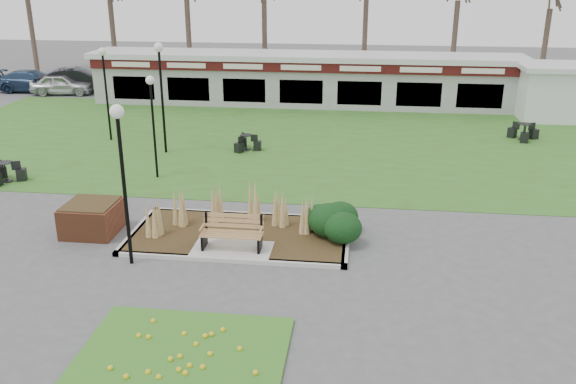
# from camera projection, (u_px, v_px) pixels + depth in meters

# --- Properties ---
(ground) EXTENTS (100.00, 100.00, 0.00)m
(ground) POSITION_uv_depth(u_px,v_px,m) (231.00, 255.00, 16.72)
(ground) COLOR #515154
(ground) RESTS_ON ground
(lawn) EXTENTS (34.00, 16.00, 0.02)m
(lawn) POSITION_uv_depth(u_px,v_px,m) (286.00, 140.00, 27.89)
(lawn) COLOR #345F1E
(lawn) RESTS_ON ground
(flower_bed) EXTENTS (4.20, 3.00, 0.16)m
(flower_bed) POSITION_uv_depth(u_px,v_px,m) (184.00, 351.00, 12.41)
(flower_bed) COLOR #297020
(flower_bed) RESTS_ON ground
(planting_bed) EXTENTS (6.75, 3.40, 1.27)m
(planting_bed) POSITION_uv_depth(u_px,v_px,m) (284.00, 226.00, 17.70)
(planting_bed) COLOR black
(planting_bed) RESTS_ON ground
(park_bench) EXTENTS (1.70, 0.66, 0.93)m
(park_bench) POSITION_uv_depth(u_px,v_px,m) (232.00, 232.00, 16.75)
(park_bench) COLOR #A46B4A
(park_bench) RESTS_ON ground
(brick_planter) EXTENTS (1.50, 1.50, 0.95)m
(brick_planter) POSITION_uv_depth(u_px,v_px,m) (92.00, 218.00, 18.00)
(brick_planter) COLOR brown
(brick_planter) RESTS_ON ground
(food_pavilion) EXTENTS (24.60, 3.40, 2.90)m
(food_pavilion) POSITION_uv_depth(u_px,v_px,m) (304.00, 79.00, 34.81)
(food_pavilion) COLOR #949496
(food_pavilion) RESTS_ON ground
(service_hut) EXTENTS (4.40, 3.40, 2.83)m
(service_hut) POSITION_uv_depth(u_px,v_px,m) (560.00, 91.00, 31.42)
(service_hut) COLOR silver
(service_hut) RESTS_ON ground
(lamp_post_near_right) EXTENTS (0.36, 0.36, 4.30)m
(lamp_post_near_right) POSITION_uv_depth(u_px,v_px,m) (121.00, 150.00, 15.19)
(lamp_post_near_right) COLOR black
(lamp_post_near_right) RESTS_ON ground
(lamp_post_mid_left) EXTENTS (0.38, 0.38, 4.61)m
(lamp_post_mid_left) POSITION_uv_depth(u_px,v_px,m) (160.00, 74.00, 24.87)
(lamp_post_mid_left) COLOR black
(lamp_post_mid_left) RESTS_ON ground
(lamp_post_mid_right) EXTENTS (0.32, 0.32, 3.82)m
(lamp_post_mid_right) POSITION_uv_depth(u_px,v_px,m) (152.00, 104.00, 21.98)
(lamp_post_mid_right) COLOR black
(lamp_post_mid_right) RESTS_ON ground
(lamp_post_far_left) EXTENTS (0.35, 0.35, 4.17)m
(lamp_post_far_left) POSITION_uv_depth(u_px,v_px,m) (104.00, 74.00, 26.87)
(lamp_post_far_left) COLOR black
(lamp_post_far_left) RESTS_ON ground
(bistro_set_a) EXTENTS (1.35, 1.29, 0.73)m
(bistro_set_a) POSITION_uv_depth(u_px,v_px,m) (6.00, 175.00, 22.39)
(bistro_set_a) COLOR black
(bistro_set_a) RESTS_ON ground
(bistro_set_b) EXTENTS (1.10, 1.26, 0.67)m
(bistro_set_b) POSITION_uv_depth(u_px,v_px,m) (246.00, 145.00, 26.29)
(bistro_set_b) COLOR black
(bistro_set_b) RESTS_ON ground
(bistro_set_d) EXTENTS (1.38, 1.30, 0.74)m
(bistro_set_d) POSITION_uv_depth(u_px,v_px,m) (523.00, 134.00, 27.88)
(bistro_set_d) COLOR black
(bistro_set_d) RESTS_ON ground
(car_silver) EXTENTS (3.97, 2.03, 1.29)m
(car_silver) POSITION_uv_depth(u_px,v_px,m) (62.00, 84.00, 37.82)
(car_silver) COLOR silver
(car_silver) RESTS_ON ground
(car_black) EXTENTS (4.87, 2.85, 1.52)m
(car_black) POSITION_uv_depth(u_px,v_px,m) (78.00, 80.00, 38.62)
(car_black) COLOR black
(car_black) RESTS_ON ground
(car_blue) EXTENTS (4.77, 2.19, 1.35)m
(car_blue) POSITION_uv_depth(u_px,v_px,m) (33.00, 81.00, 38.69)
(car_blue) COLOR navy
(car_blue) RESTS_ON ground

